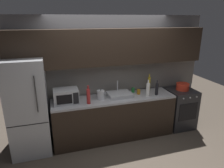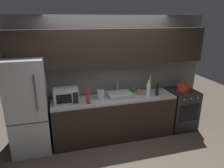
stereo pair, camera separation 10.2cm
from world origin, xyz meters
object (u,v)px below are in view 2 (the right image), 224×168
object	(u,v)px
wine_bottle_white	(148,90)
wine_bottle_dark	(157,89)
wine_bottle_yellow	(150,84)
cooking_pot	(184,87)
kettle	(101,95)
refrigerator	(29,106)
mug_amber	(139,92)
mug_green	(134,90)
oven_range	(181,109)
microwave	(66,96)
wine_bottle_red	(88,96)

from	to	relation	value
wine_bottle_white	wine_bottle_dark	xyz separation A→B (m)	(0.21, 0.02, -0.01)
wine_bottle_yellow	cooking_pot	bearing A→B (deg)	-16.18
kettle	wine_bottle_yellow	size ratio (longest dim) A/B	0.56
refrigerator	mug_amber	distance (m)	2.19
wine_bottle_dark	mug_green	bearing A→B (deg)	144.58
oven_range	microwave	distance (m)	2.61
mug_green	wine_bottle_white	bearing A→B (deg)	-57.73
oven_range	mug_amber	size ratio (longest dim) A/B	8.91
kettle	wine_bottle_yellow	xyz separation A→B (m)	(1.16, 0.21, 0.06)
wine_bottle_white	cooking_pot	bearing A→B (deg)	7.74
wine_bottle_yellow	mug_amber	bearing A→B (deg)	-152.17
oven_range	wine_bottle_dark	world-z (taller)	wine_bottle_dark
wine_bottle_white	microwave	bearing A→B (deg)	174.96
oven_range	wine_bottle_red	xyz separation A→B (m)	(-2.15, -0.15, 0.60)
wine_bottle_white	wine_bottle_dark	size ratio (longest dim) A/B	1.09
oven_range	mug_amber	xyz separation A→B (m)	(-1.04, 0.04, 0.50)
mug_green	cooking_pot	size ratio (longest dim) A/B	0.34
microwave	wine_bottle_dark	distance (m)	1.85
oven_range	kettle	xyz separation A→B (m)	(-1.87, -0.00, 0.54)
refrigerator	wine_bottle_dark	size ratio (longest dim) A/B	5.67
wine_bottle_red	wine_bottle_white	size ratio (longest dim) A/B	1.03
refrigerator	wine_bottle_white	distance (m)	2.32
wine_bottle_red	wine_bottle_yellow	bearing A→B (deg)	14.17
kettle	wine_bottle_red	distance (m)	0.32
oven_range	mug_green	xyz separation A→B (m)	(-1.11, 0.18, 0.50)
oven_range	cooking_pot	bearing A→B (deg)	5.51
refrigerator	cooking_pot	size ratio (longest dim) A/B	6.26
wine_bottle_white	wine_bottle_dark	bearing A→B (deg)	4.76
wine_bottle_yellow	wine_bottle_dark	size ratio (longest dim) A/B	1.16
oven_range	wine_bottle_dark	bearing A→B (deg)	-171.30
wine_bottle_white	cooking_pot	distance (m)	0.94
refrigerator	cooking_pot	world-z (taller)	refrigerator
wine_bottle_white	mug_amber	bearing A→B (deg)	127.16
kettle	wine_bottle_dark	xyz separation A→B (m)	(1.18, -0.11, 0.04)
kettle	wine_bottle_red	bearing A→B (deg)	-151.67
refrigerator	microwave	bearing A→B (deg)	1.55
kettle	wine_bottle_yellow	bearing A→B (deg)	10.46
oven_range	wine_bottle_red	world-z (taller)	wine_bottle_red
wine_bottle_red	wine_bottle_yellow	size ratio (longest dim) A/B	0.97
wine_bottle_red	wine_bottle_white	distance (m)	1.24
wine_bottle_yellow	kettle	bearing A→B (deg)	-169.54
wine_bottle_dark	mug_amber	world-z (taller)	wine_bottle_dark
refrigerator	wine_bottle_yellow	size ratio (longest dim) A/B	4.87
refrigerator	microwave	world-z (taller)	refrigerator
wine_bottle_yellow	wine_bottle_dark	xyz separation A→B (m)	(0.02, -0.32, -0.03)
mug_amber	cooking_pot	xyz separation A→B (m)	(1.05, -0.04, 0.03)
wine_bottle_red	mug_green	xyz separation A→B (m)	(1.04, 0.33, -0.10)
wine_bottle_red	mug_amber	distance (m)	1.13
wine_bottle_dark	mug_green	distance (m)	0.51
oven_range	refrigerator	bearing A→B (deg)	179.98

